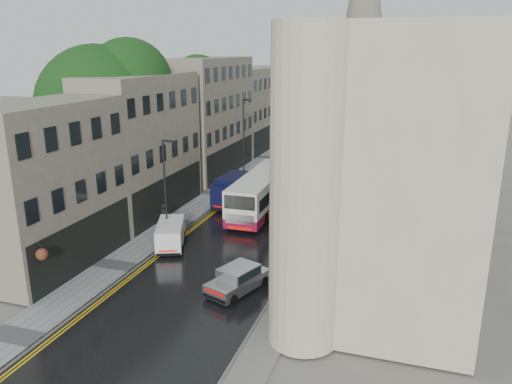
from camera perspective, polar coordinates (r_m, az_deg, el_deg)
The scene contains 16 objects.
road at distance 44.44m, azimuth 2.56°, elevation -0.94°, with size 9.00×85.00×0.02m, color black.
left_sidewalk at distance 46.25m, azimuth -4.44°, elevation -0.23°, with size 2.70×85.00×0.12m, color gray.
right_sidewalk at distance 43.38m, azimuth 9.45°, elevation -1.52°, with size 1.80×85.00×0.12m, color slate.
old_shop_row at distance 48.64m, azimuth -7.44°, elevation 7.67°, with size 4.50×56.00×12.00m, color gray, non-canonical shape.
modern_block at distance 39.95m, azimuth 16.58°, elevation 6.75°, with size 8.00×40.00×14.00m, color beige, non-canonical shape.
church_spire at distance 96.32m, azimuth 12.28°, elevation 19.95°, with size 6.40×6.40×40.00m, color #746B5B, non-canonical shape.
tree_near at distance 41.47m, azimuth -17.27°, elevation 6.94°, with size 10.56×10.56×13.89m, color black, non-canonical shape.
tree_far at distance 52.48m, azimuth -8.79°, elevation 8.49°, with size 9.24×9.24×12.46m, color black, non-canonical shape.
cream_bus at distance 38.57m, azimuth -2.38°, elevation -1.18°, with size 2.61×11.50×3.14m, color white, non-canonical shape.
white_lorry at distance 47.42m, azimuth 7.33°, elevation 2.62°, with size 2.35×7.84×4.11m, color white, non-canonical shape.
silver_hatchback at distance 27.65m, azimuth -5.22°, elevation -10.38°, with size 1.70×3.89×1.46m, color #9F9EA3, non-canonical shape.
white_van at distance 33.20m, azimuth -11.28°, elevation -5.68°, with size 1.67×3.89×1.76m, color white, non-canonical shape.
navy_van at distance 41.56m, azimuth -4.71°, elevation -0.19°, with size 2.18×5.45×2.78m, color black, non-canonical shape.
pedestrian at distance 37.43m, azimuth -10.44°, elevation -2.76°, with size 0.72×0.47×1.98m, color black.
lamp_post_near at distance 34.41m, azimuth -10.33°, elevation 0.02°, with size 0.80×0.18×7.09m, color black, non-canonical shape.
lamp_post_far at distance 50.50m, azimuth -1.43°, elevation 6.00°, with size 0.91×0.20×8.08m, color black, non-canonical shape.
Camera 1 is at (11.19, -13.47, 13.08)m, focal length 35.00 mm.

